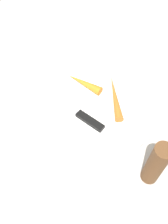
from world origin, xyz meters
TOP-DOWN VIEW (x-y plane):
  - ground_plane at (0.00, 0.00)m, footprint 1.40×1.40m
  - cutting_board at (0.00, 0.00)m, footprint 0.36×0.26m
  - knife at (-0.03, 0.01)m, footprint 0.20×0.07m
  - carrot_long at (-0.02, -0.10)m, footprint 0.15×0.11m
  - carrot_short at (0.08, -0.06)m, footprint 0.12×0.07m
  - pepper_grinder at (-0.25, -0.02)m, footprint 0.04×0.04m

SIDE VIEW (x-z plane):
  - ground_plane at x=0.00m, z-range 0.00..0.00m
  - cutting_board at x=0.00m, z-range 0.00..0.01m
  - knife at x=-0.03m, z-range 0.01..0.02m
  - carrot_long at x=-0.02m, z-range 0.01..0.04m
  - carrot_short at x=0.08m, z-range 0.01..0.04m
  - pepper_grinder at x=-0.25m, z-range 0.00..0.15m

